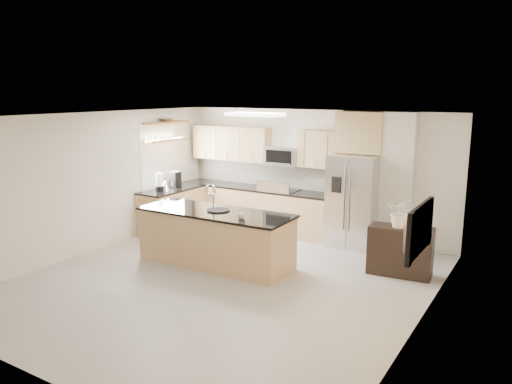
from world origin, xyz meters
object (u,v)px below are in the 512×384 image
Objects in this scene: platter at (218,210)px; range at (280,211)px; cup at (241,216)px; television at (411,228)px; microwave at (283,156)px; flower_vase at (402,205)px; credenza at (400,251)px; blender at (159,184)px; kettle at (165,185)px; coffee_maker at (175,180)px; bowl at (165,119)px; refrigerator at (354,201)px; island at (216,237)px.

range is at bearing 90.97° from platter.
cup is (0.68, -2.53, 0.53)m from range.
platter is at bearing 76.20° from television.
microwave reaches higher than flower_vase.
credenza is (2.89, -1.29, -1.22)m from microwave.
kettle is (0.05, 0.13, -0.04)m from blender.
coffee_maker is 0.45× the size of flower_vase.
bowl is at bearing 151.88° from cup.
platter is (-1.62, -2.22, 0.07)m from refrigerator.
television reaches higher than coffee_maker.
microwave is at bearing 36.70° from blender.
kettle is 5.84m from television.
cup is 2.58m from flower_vase.
platter is at bearing -25.22° from kettle.
refrigerator is at bearing 20.23° from blender.
flower_vase is (2.85, 1.06, 0.23)m from platter.
cup is at bearing -21.88° from blender.
kettle is at bearing 155.50° from cup.
cup is (-2.21, -1.37, 0.60)m from credenza.
microwave is at bearing 150.53° from credenza.
cup is 0.17× the size of flower_vase.
refrigerator is 3.62m from television.
platter is at bearing 157.87° from cup.
kettle reaches higher than platter.
microwave is 3.39m from credenza.
blender is (-2.07, -1.55, -0.54)m from microwave.
television is (5.58, -1.70, 0.26)m from blender.
platter is 3.60m from television.
refrigerator reaches higher than television.
microwave is 0.71× the size of television.
island is (-1.66, -2.27, -0.41)m from refrigerator.
refrigerator is at bearing 12.89° from coffee_maker.
blender is at bearing 177.52° from credenza.
cup is at bearing -111.48° from refrigerator.
credenza is 2.52× the size of platter.
island is 2.34m from blender.
television reaches higher than platter.
cup is 0.37× the size of coffee_maker.
bowl is at bearing 150.31° from platter.
microwave is 2.71× the size of kettle.
microwave is at bearing 26.17° from coffee_maker.
credenza is 5.51m from bowl.
island is 21.74× the size of cup.
television reaches higher than kettle.
kettle is at bearing -161.26° from refrigerator.
island is 7.15× the size of blender.
refrigerator is at bearing 136.62° from flower_vase.
cup is 2.91m from television.
island is at bearing -33.84° from coffee_maker.
television is at bearing -21.57° from coffee_maker.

